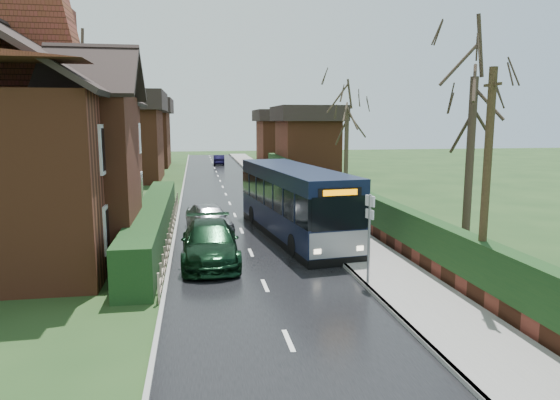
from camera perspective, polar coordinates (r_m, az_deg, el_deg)
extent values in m
plane|color=#2E4A1F|center=(17.68, -2.63, -7.75)|extent=(140.00, 140.00, 0.00)
cube|color=black|center=(27.36, -5.19, -1.74)|extent=(6.00, 100.00, 0.02)
cube|color=slate|center=(27.99, 3.51, -1.36)|extent=(2.50, 100.00, 0.14)
cube|color=gray|center=(27.75, 1.10, -1.43)|extent=(0.12, 100.00, 0.14)
cube|color=gray|center=(27.30, -11.59, -1.83)|extent=(0.12, 100.00, 0.10)
cube|color=black|center=(22.31, -14.25, -2.38)|extent=(1.20, 16.00, 1.60)
cube|color=brown|center=(28.34, 6.57, -0.80)|extent=(0.30, 50.00, 0.60)
cube|color=black|center=(28.20, 6.60, 1.00)|extent=(0.60, 50.00, 1.20)
cube|color=brown|center=(22.99, -27.25, 2.78)|extent=(8.00, 14.00, 6.00)
cube|color=brown|center=(19.24, -19.95, 2.21)|extent=(2.50, 4.00, 6.00)
cube|color=brown|center=(26.81, -23.45, 17.10)|extent=(0.90, 1.40, 2.20)
cube|color=silver|center=(17.42, -19.08, -3.07)|extent=(0.08, 1.20, 1.60)
cube|color=black|center=(17.41, -18.98, -3.07)|extent=(0.03, 0.95, 1.35)
cube|color=silver|center=(17.08, -19.53, 5.49)|extent=(0.08, 1.20, 1.60)
cube|color=black|center=(17.08, -19.43, 5.49)|extent=(0.03, 0.95, 1.35)
cube|color=silver|center=(21.30, -17.35, -0.85)|extent=(0.08, 1.20, 1.60)
cube|color=black|center=(21.30, -17.27, -0.85)|extent=(0.03, 0.95, 1.35)
cube|color=silver|center=(21.03, -17.69, 6.14)|extent=(0.08, 1.20, 1.60)
cube|color=black|center=(21.03, -17.61, 6.15)|extent=(0.03, 0.95, 1.35)
cube|color=silver|center=(25.22, -16.16, 0.68)|extent=(0.08, 1.20, 1.60)
cube|color=black|center=(25.22, -16.10, 0.68)|extent=(0.03, 0.95, 1.35)
cube|color=silver|center=(25.00, -16.43, 6.59)|extent=(0.08, 1.20, 1.60)
cube|color=black|center=(24.99, -16.36, 6.59)|extent=(0.03, 0.95, 1.35)
cube|color=silver|center=(27.69, -15.59, 1.42)|extent=(0.08, 1.20, 1.60)
cube|color=black|center=(27.68, -15.53, 1.42)|extent=(0.03, 0.95, 1.35)
cube|color=silver|center=(27.48, -15.82, 6.80)|extent=(0.08, 1.20, 1.60)
cube|color=black|center=(27.48, -15.76, 6.80)|extent=(0.03, 0.95, 1.35)
cube|color=black|center=(22.22, 1.55, -2.02)|extent=(3.55, 10.35, 1.05)
cube|color=black|center=(22.04, 1.56, 0.73)|extent=(3.57, 10.35, 1.11)
cube|color=black|center=(21.93, 1.57, 2.95)|extent=(3.55, 10.35, 0.61)
cube|color=black|center=(22.36, 1.54, -3.75)|extent=(3.55, 10.35, 0.32)
cube|color=gray|center=(17.64, 6.70, -5.05)|extent=(2.21, 0.40, 0.92)
cube|color=black|center=(17.38, 6.80, -1.53)|extent=(2.07, 0.34, 1.20)
cube|color=black|center=(17.26, 6.85, 0.88)|extent=(1.61, 0.28, 0.32)
cube|color=#FF8C00|center=(17.22, 6.90, 0.86)|extent=(1.26, 0.20, 0.20)
cube|color=black|center=(17.79, 6.67, -7.02)|extent=(2.26, 0.42, 0.28)
cube|color=#FFF2CC|center=(17.33, 4.31, -5.89)|extent=(0.26, 0.08, 0.17)
cube|color=#FFF2CC|center=(17.96, 9.14, -5.45)|extent=(0.26, 0.08, 0.17)
cylinder|color=black|center=(18.98, 1.64, -5.19)|extent=(0.37, 0.91, 0.88)
cylinder|color=black|center=(19.72, 7.41, -4.72)|extent=(0.37, 0.91, 0.88)
cylinder|color=black|center=(25.08, -3.06, -1.70)|extent=(0.37, 0.91, 0.88)
cylinder|color=black|center=(25.64, 1.47, -1.45)|extent=(0.37, 0.91, 0.88)
imported|color=#B1B0B5|center=(23.27, -8.14, -2.05)|extent=(2.44, 4.20, 1.34)
imported|color=black|center=(18.37, -8.02, -4.85)|extent=(2.04, 5.00, 1.45)
imported|color=black|center=(59.33, -7.00, 4.58)|extent=(1.35, 3.61, 1.18)
cylinder|color=slate|center=(15.73, 10.13, -4.56)|extent=(0.08, 0.08, 2.89)
cube|color=silver|center=(15.49, 10.26, -0.11)|extent=(0.17, 0.43, 0.33)
cube|color=silver|center=(15.56, 10.22, -1.61)|extent=(0.15, 0.39, 0.29)
cylinder|color=#2F2515|center=(14.79, 22.46, 1.19)|extent=(0.22, 0.22, 6.52)
cube|color=#2F2515|center=(14.71, 23.13, 12.03)|extent=(0.14, 0.84, 0.07)
cylinder|color=#31261D|center=(21.81, 20.86, 4.02)|extent=(0.33, 0.33, 6.85)
cylinder|color=#372C20|center=(37.41, 7.59, 5.72)|extent=(0.32, 0.32, 6.00)
cylinder|color=#372920|center=(33.34, -20.97, 6.38)|extent=(0.36, 0.36, 7.82)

